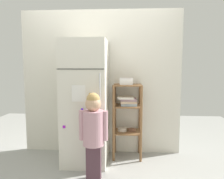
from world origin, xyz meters
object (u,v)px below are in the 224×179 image
at_px(refrigerator, 86,102).
at_px(fruit_bin, 126,82).
at_px(pantry_shelf_unit, 127,111).
at_px(child_standing, 93,128).

relative_size(refrigerator, fruit_bin, 9.08).
distance_m(refrigerator, pantry_shelf_unit, 0.64).
height_order(refrigerator, child_standing, refrigerator).
bearing_deg(pantry_shelf_unit, child_standing, -120.59).
distance_m(pantry_shelf_unit, fruit_bin, 0.44).
relative_size(pantry_shelf_unit, fruit_bin, 5.79).
xyz_separation_m(child_standing, pantry_shelf_unit, (0.41, 0.70, 0.06)).
bearing_deg(refrigerator, child_standing, -70.70).
bearing_deg(pantry_shelf_unit, refrigerator, -164.71).
distance_m(child_standing, fruit_bin, 0.95).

